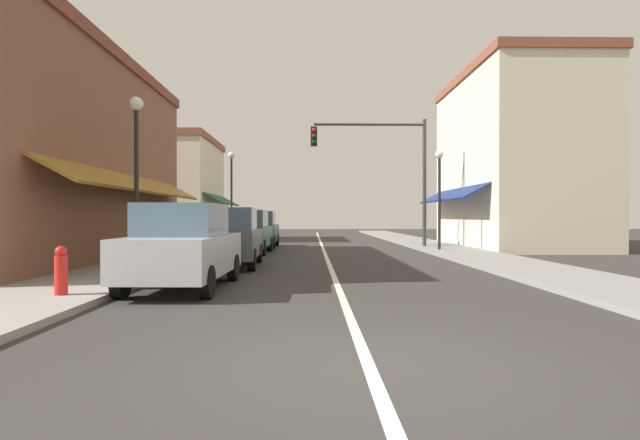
{
  "coord_description": "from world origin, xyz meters",
  "views": [
    {
      "loc": [
        -0.58,
        -5.17,
        1.5
      ],
      "look_at": [
        -0.26,
        12.88,
        1.39
      ],
      "focal_mm": 29.11,
      "sensor_mm": 36.0,
      "label": 1
    }
  ],
  "objects": [
    {
      "name": "ground_plane",
      "position": [
        0.0,
        18.0,
        0.0
      ],
      "size": [
        80.0,
        80.0,
        0.0
      ],
      "primitive_type": "plane",
      "color": "#33302D"
    },
    {
      "name": "parked_car_far_left",
      "position": [
        -3.11,
        20.04,
        0.88
      ],
      "size": [
        1.79,
        4.1,
        1.77
      ],
      "rotation": [
        0.0,
        0.0,
        -0.0
      ],
      "color": "black",
      "rests_on": "ground"
    },
    {
      "name": "street_lamp_right_mid",
      "position": [
        4.86,
        16.64,
        2.95
      ],
      "size": [
        0.36,
        0.36,
        4.32
      ],
      "color": "black",
      "rests_on": "ground"
    },
    {
      "name": "storefront_far_left",
      "position": [
        -9.65,
        28.0,
        3.25
      ],
      "size": [
        7.03,
        8.2,
        6.49
      ],
      "color": "beige",
      "rests_on": "ground"
    },
    {
      "name": "storefront_left_block",
      "position": [
        -9.66,
        12.0,
        3.47
      ],
      "size": [
        7.04,
        14.2,
        6.94
      ],
      "color": "brown",
      "rests_on": "ground"
    },
    {
      "name": "fire_hydrant",
      "position": [
        -5.0,
        4.07,
        0.55
      ],
      "size": [
        0.22,
        0.22,
        0.87
      ],
      "color": "red",
      "rests_on": "ground"
    },
    {
      "name": "parked_car_nearest_left",
      "position": [
        -3.23,
        5.65,
        0.88
      ],
      "size": [
        1.87,
        4.15,
        1.77
      ],
      "rotation": [
        0.0,
        0.0,
        -0.03
      ],
      "color": "#B7BABF",
      "rests_on": "ground"
    },
    {
      "name": "parked_car_third_left",
      "position": [
        -3.17,
        15.96,
        0.88
      ],
      "size": [
        1.85,
        4.14,
        1.77
      ],
      "rotation": [
        0.0,
        0.0,
        -0.02
      ],
      "color": "#0F4C33",
      "rests_on": "ground"
    },
    {
      "name": "traffic_signal_mast_arm",
      "position": [
        2.97,
        19.18,
        4.18
      ],
      "size": [
        5.47,
        0.5,
        6.1
      ],
      "color": "#333333",
      "rests_on": "ground"
    },
    {
      "name": "street_lamp_left_near",
      "position": [
        -5.12,
        8.39,
        3.13
      ],
      "size": [
        0.36,
        0.36,
        4.62
      ],
      "color": "black",
      "rests_on": "ground"
    },
    {
      "name": "sidewalk_right",
      "position": [
        5.5,
        18.0,
        0.06
      ],
      "size": [
        2.6,
        56.0,
        0.12
      ],
      "primitive_type": "cube",
      "color": "gray",
      "rests_on": "ground"
    },
    {
      "name": "parked_car_second_left",
      "position": [
        -3.03,
        10.45,
        0.88
      ],
      "size": [
        1.88,
        4.15,
        1.77
      ],
      "rotation": [
        0.0,
        0.0,
        0.03
      ],
      "color": "#4C5156",
      "rests_on": "ground"
    },
    {
      "name": "lane_center_stripe",
      "position": [
        0.0,
        18.0,
        0.0
      ],
      "size": [
        0.14,
        52.0,
        0.01
      ],
      "primitive_type": "cube",
      "color": "silver",
      "rests_on": "ground"
    },
    {
      "name": "street_lamp_left_far",
      "position": [
        -4.92,
        23.23,
        3.37
      ],
      "size": [
        0.36,
        0.36,
        5.05
      ],
      "color": "black",
      "rests_on": "ground"
    },
    {
      "name": "sidewalk_left",
      "position": [
        -5.5,
        18.0,
        0.06
      ],
      "size": [
        2.6,
        56.0,
        0.12
      ],
      "primitive_type": "cube",
      "color": "gray",
      "rests_on": "ground"
    },
    {
      "name": "storefront_right_block",
      "position": [
        9.36,
        20.0,
        4.27
      ],
      "size": [
        6.44,
        10.2,
        8.53
      ],
      "color": "beige",
      "rests_on": "ground"
    }
  ]
}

